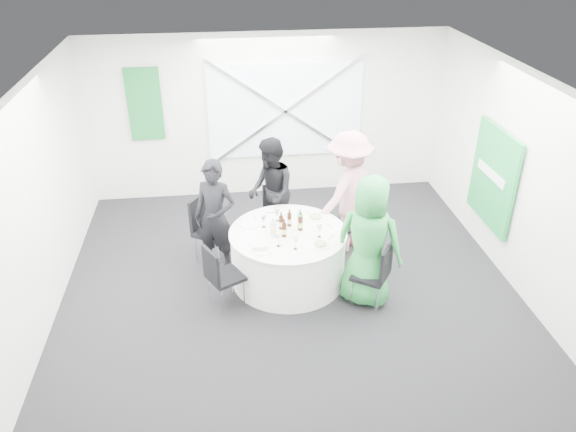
{
  "coord_description": "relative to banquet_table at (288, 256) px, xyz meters",
  "views": [
    {
      "loc": [
        -0.79,
        -6.11,
        4.5
      ],
      "look_at": [
        0.0,
        0.2,
        1.0
      ],
      "focal_mm": 35.0,
      "sensor_mm": 36.0,
      "label": 1
    }
  ],
  "objects": [
    {
      "name": "banquet_table",
      "position": [
        0.0,
        0.0,
        0.0
      ],
      "size": [
        1.56,
        1.56,
        0.76
      ],
      "color": "white",
      "rests_on": "floor"
    },
    {
      "name": "wall_right",
      "position": [
        3.0,
        -0.2,
        1.02
      ],
      "size": [
        0.0,
        6.0,
        6.0
      ],
      "primitive_type": "plane",
      "rotation": [
        1.57,
        0.0,
        -1.57
      ],
      "color": "silver",
      "rests_on": "floor"
    },
    {
      "name": "green_banner",
      "position": [
        -2.0,
        2.75,
        1.32
      ],
      "size": [
        0.55,
        0.04,
        1.2
      ],
      "primitive_type": "cube",
      "color": "#167037",
      "rests_on": "wall_back"
    },
    {
      "name": "green_water_bottle",
      "position": [
        0.17,
        0.05,
        0.5
      ],
      "size": [
        0.08,
        0.08,
        0.3
      ],
      "color": "#41AB58",
      "rests_on": "banquet_table"
    },
    {
      "name": "person_man_back_left",
      "position": [
        -0.94,
        0.41,
        0.44
      ],
      "size": [
        0.7,
        0.6,
        1.64
      ],
      "primitive_type": "imported",
      "rotation": [
        0.0,
        0.0,
        -0.41
      ],
      "color": "black",
      "rests_on": "floor"
    },
    {
      "name": "chair_front_left",
      "position": [
        -0.92,
        -0.49,
        0.14
      ],
      "size": [
        0.55,
        0.54,
        0.88
      ],
      "rotation": [
        0.0,
        0.0,
        2.06
      ],
      "color": "black",
      "rests_on": "floor"
    },
    {
      "name": "wine_glass_e",
      "position": [
        0.04,
        -0.43,
        0.5
      ],
      "size": [
        0.07,
        0.07,
        0.17
      ],
      "color": "white",
      "rests_on": "banquet_table"
    },
    {
      "name": "window_brace_a",
      "position": [
        0.3,
        2.72,
        1.12
      ],
      "size": [
        2.63,
        0.05,
        1.84
      ],
      "primitive_type": "cube",
      "rotation": [
        0.0,
        0.97,
        0.0
      ],
      "color": "silver",
      "rests_on": "window_panel"
    },
    {
      "name": "floor",
      "position": [
        0.0,
        -0.2,
        -0.38
      ],
      "size": [
        6.0,
        6.0,
        0.0
      ],
      "primitive_type": "plane",
      "color": "black",
      "rests_on": "ground"
    },
    {
      "name": "plate_back_right",
      "position": [
        0.42,
        0.32,
        0.4
      ],
      "size": [
        0.25,
        0.25,
        0.04
      ],
      "color": "white",
      "rests_on": "banquet_table"
    },
    {
      "name": "plate_front_left",
      "position": [
        -0.39,
        -0.39,
        0.39
      ],
      "size": [
        0.29,
        0.29,
        0.01
      ],
      "color": "white",
      "rests_on": "banquet_table"
    },
    {
      "name": "knife_e",
      "position": [
        0.54,
        -0.21,
        0.38
      ],
      "size": [
        0.11,
        0.13,
        0.01
      ],
      "primitive_type": "cube",
      "rotation": [
        0.0,
        0.0,
        -0.67
      ],
      "color": "silver",
      "rests_on": "banquet_table"
    },
    {
      "name": "plate_back",
      "position": [
        0.07,
        0.59,
        0.39
      ],
      "size": [
        0.29,
        0.29,
        0.01
      ],
      "color": "white",
      "rests_on": "banquet_table"
    },
    {
      "name": "plate_front_right",
      "position": [
        0.36,
        -0.38,
        0.4
      ],
      "size": [
        0.24,
        0.24,
        0.04
      ],
      "color": "white",
      "rests_on": "banquet_table"
    },
    {
      "name": "chair_back",
      "position": [
        -0.04,
        1.12,
        0.13
      ],
      "size": [
        0.41,
        0.42,
        0.87
      ],
      "rotation": [
        0.0,
        0.0,
        0.04
      ],
      "color": "black",
      "rests_on": "floor"
    },
    {
      "name": "wall_front",
      "position": [
        0.0,
        -3.2,
        1.02
      ],
      "size": [
        6.0,
        0.0,
        6.0
      ],
      "primitive_type": "plane",
      "rotation": [
        -1.57,
        0.0,
        0.0
      ],
      "color": "silver",
      "rests_on": "floor"
    },
    {
      "name": "window_brace_b",
      "position": [
        0.3,
        2.72,
        1.12
      ],
      "size": [
        2.63,
        0.05,
        1.84
      ],
      "primitive_type": "cube",
      "rotation": [
        0.0,
        -0.97,
        0.0
      ],
      "color": "silver",
      "rests_on": "window_panel"
    },
    {
      "name": "plate_back_left",
      "position": [
        -0.49,
        0.25,
        0.39
      ],
      "size": [
        0.26,
        0.26,
        0.01
      ],
      "color": "white",
      "rests_on": "banquet_table"
    },
    {
      "name": "knife_b",
      "position": [
        -0.56,
        0.12,
        0.38
      ],
      "size": [
        0.09,
        0.14,
        0.01
      ],
      "primitive_type": "cube",
      "rotation": [
        0.0,
        0.0,
        2.62
      ],
      "color": "silver",
      "rests_on": "banquet_table"
    },
    {
      "name": "fork_c",
      "position": [
        0.13,
        0.56,
        0.38
      ],
      "size": [
        0.15,
        0.03,
        0.01
      ],
      "primitive_type": "cube",
      "rotation": [
        0.0,
        0.0,
        1.65
      ],
      "color": "silver",
      "rests_on": "banquet_table"
    },
    {
      "name": "fork_d",
      "position": [
        0.57,
        0.1,
        0.38
      ],
      "size": [
        0.08,
        0.14,
        0.01
      ],
      "primitive_type": "cube",
      "rotation": [
        0.0,
        0.0,
        0.48
      ],
      "color": "silver",
      "rests_on": "banquet_table"
    },
    {
      "name": "fork_a",
      "position": [
        -0.51,
        -0.26,
        0.38
      ],
      "size": [
        0.11,
        0.12,
        0.01
      ],
      "primitive_type": "cube",
      "rotation": [
        0.0,
        0.0,
        -2.38
      ],
      "color": "silver",
      "rests_on": "banquet_table"
    },
    {
      "name": "person_woman_green",
      "position": [
        0.94,
        -0.55,
        0.49
      ],
      "size": [
        1.02,
        0.91,
        1.75
      ],
      "primitive_type": "imported",
      "rotation": [
        0.0,
        0.0,
        2.61
      ],
      "color": "green",
      "rests_on": "floor"
    },
    {
      "name": "person_man_back",
      "position": [
        -0.12,
        1.07,
        0.44
      ],
      "size": [
        0.53,
        0.84,
        1.64
      ],
      "primitive_type": "imported",
      "rotation": [
        0.0,
        0.0,
        -1.46
      ],
      "color": "black",
      "rests_on": "floor"
    },
    {
      "name": "knife_d",
      "position": [
        0.36,
        0.45,
        0.38
      ],
      "size": [
        0.1,
        0.13,
        0.01
      ],
      "primitive_type": "cube",
      "rotation": [
        0.0,
        0.0,
        0.6
      ],
      "color": "silver",
      "rests_on": "banquet_table"
    },
    {
      "name": "beer_bottle_c",
      "position": [
        0.17,
        0.03,
        0.48
      ],
      "size": [
        0.06,
        0.06,
        0.26
      ],
      "color": "#39180A",
      "rests_on": "banquet_table"
    },
    {
      "name": "knife_a",
      "position": [
        -0.27,
        -0.51,
        0.38
      ],
      "size": [
        0.12,
        0.12,
        0.01
      ],
      "primitive_type": "cube",
      "rotation": [
        0.0,
        0.0,
        -2.36
      ],
      "color": "silver",
      "rests_on": "banquet_table"
    },
    {
      "name": "napkin",
      "position": [
        -0.41,
        -0.37,
        0.42
      ],
      "size": [
        0.2,
        0.13,
        0.05
      ],
      "primitive_type": "cube",
      "rotation": [
        0.0,
        0.0,
        0.03
      ],
      "color": "white",
      "rests_on": "plate_front_left"
    },
    {
      "name": "chair_back_left",
      "position": [
        -1.07,
        0.65,
        0.21
      ],
      "size": [
        0.62,
        0.62,
        0.99
      ],
      "rotation": [
        0.0,
        0.0,
        1.02
      ],
      "color": "black",
      "rests_on": "floor"
    },
    {
      "name": "wine_glass_a",
      "position": [
        0.39,
        -0.18,
        0.5
      ],
      "size": [
        0.07,
        0.07,
        0.17
      ],
      "color": "white",
      "rests_on": "banquet_table"
    },
    {
      "name": "beer_bottle_a",
      "position": [
        -0.08,
        0.1,
        0.47
      ],
      "size": [
        0.06,
        0.06,
        0.25
      ],
      "color": "#39180A",
      "rests_on": "banquet_table"
    },
    {
      "name": "wine_glass_c",
      "position": [
        -0.16,
        -0.33,
        0.5
      ],
      "size": [
        0.07,
        0.07,
        0.17
      ],
      "color": "white",
      "rests_on": "banquet_table"
    },
    {
      "name": "fork_e",
      "position": [
        0.27,
        -0.51,
        0.38
      ],
      "size": [
        0.12,
        0.12,
        0.01
      ],
      "primitive_type": "cube",
      "rotation": [
        0.0,
        0.0,
        -0.78
      ],
      "color": "silver",
      "rests_on": "banquet_table"
    },
    {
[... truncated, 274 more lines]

